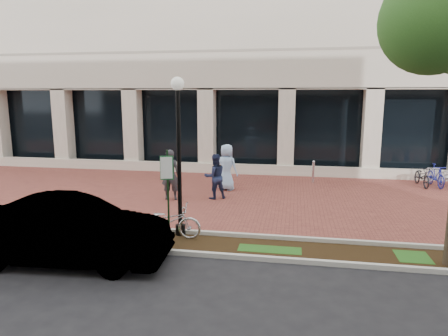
% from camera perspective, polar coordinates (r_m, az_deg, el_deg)
% --- Properties ---
extents(ground, '(120.00, 120.00, 0.00)m').
position_cam_1_polar(ground, '(15.67, 0.88, -4.02)').
color(ground, black).
rests_on(ground, ground).
extents(brick_plaza, '(40.00, 9.00, 0.01)m').
position_cam_1_polar(brick_plaza, '(15.67, 0.88, -4.00)').
color(brick_plaza, brown).
rests_on(brick_plaza, ground).
extents(planting_strip, '(40.00, 1.50, 0.01)m').
position_cam_1_polar(planting_strip, '(10.76, -3.70, -10.84)').
color(planting_strip, black).
rests_on(planting_strip, ground).
extents(curb_plaza_side, '(40.00, 0.12, 0.12)m').
position_cam_1_polar(curb_plaza_side, '(11.43, -2.80, -9.26)').
color(curb_plaza_side, '#B9B9AF').
rests_on(curb_plaza_side, ground).
extents(curb_street_side, '(40.00, 0.12, 0.12)m').
position_cam_1_polar(curb_street_side, '(10.07, -4.74, -12.06)').
color(curb_street_side, '#B9B9AF').
rests_on(curb_street_side, ground).
extents(parking_sign, '(0.34, 0.07, 2.53)m').
position_cam_1_polar(parking_sign, '(10.37, -8.04, -2.53)').
color(parking_sign, '#143717').
rests_on(parking_sign, ground).
extents(lamppost, '(0.36, 0.36, 4.37)m').
position_cam_1_polar(lamppost, '(10.93, -6.47, 2.81)').
color(lamppost, black).
rests_on(lamppost, ground).
extents(locked_bicycle, '(1.88, 0.74, 0.97)m').
position_cam_1_polar(locked_bicycle, '(11.16, -8.03, -7.53)').
color(locked_bicycle, silver).
rests_on(locked_bicycle, ground).
extents(pedestrian_left, '(0.75, 0.53, 1.92)m').
position_cam_1_polar(pedestrian_left, '(15.05, -7.68, -0.97)').
color(pedestrian_left, '#2D2D32').
rests_on(pedestrian_left, ground).
extents(pedestrian_mid, '(1.05, 0.97, 1.72)m').
position_cam_1_polar(pedestrian_mid, '(15.11, -1.31, -1.22)').
color(pedestrian_mid, '#1B2444').
rests_on(pedestrian_mid, ground).
extents(pedestrian_right, '(1.08, 0.87, 1.92)m').
position_cam_1_polar(pedestrian_right, '(16.47, 0.38, 0.10)').
color(pedestrian_right, '#9CC1E9').
rests_on(pedestrian_right, ground).
extents(bollard, '(0.12, 0.12, 1.02)m').
position_cam_1_polar(bollard, '(18.36, 12.64, -0.48)').
color(bollard, '#BCBCC1').
rests_on(bollard, ground).
extents(sedan_near_curb, '(4.80, 1.96, 1.55)m').
position_cam_1_polar(sedan_near_curb, '(10.10, -21.40, -8.38)').
color(sedan_near_curb, '#B9B8BE').
rests_on(sedan_near_curb, ground).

